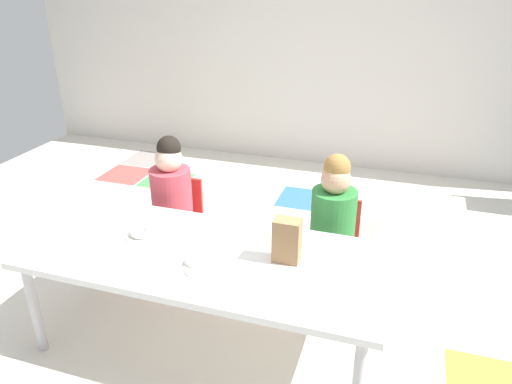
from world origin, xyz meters
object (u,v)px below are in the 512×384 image
(paper_plate_center_table, at_px, (203,268))
(donut_powdered_loose, at_px, (196,261))
(craft_table, at_px, (205,260))
(paper_plate_near_edge, at_px, (143,235))
(donut_powdered_on_plate, at_px, (142,231))
(seated_child_near_camera, at_px, (172,192))
(paper_bag_brown, at_px, (287,240))
(seated_child_middle_seat, at_px, (334,215))

(paper_plate_center_table, xyz_separation_m, donut_powdered_loose, (-0.05, 0.03, 0.01))
(craft_table, relative_size, paper_plate_near_edge, 10.01)
(donut_powdered_on_plate, xyz_separation_m, donut_powdered_loose, (0.38, -0.16, -0.01))
(seated_child_near_camera, relative_size, donut_powdered_on_plate, 7.14)
(paper_bag_brown, bearing_deg, seated_child_near_camera, 148.29)
(paper_plate_near_edge, bearing_deg, seated_child_middle_seat, 31.62)
(donut_powdered_on_plate, relative_size, donut_powdered_loose, 1.18)
(craft_table, xyz_separation_m, paper_bag_brown, (0.40, 0.06, 0.15))
(paper_plate_center_table, bearing_deg, paper_bag_brown, 29.00)
(seated_child_near_camera, xyz_separation_m, donut_powdered_on_plate, (0.12, -0.57, 0.03))
(seated_child_near_camera, relative_size, donut_powdered_loose, 8.42)
(seated_child_near_camera, height_order, donut_powdered_loose, seated_child_near_camera)
(paper_plate_near_edge, relative_size, donut_powdered_loose, 1.65)
(donut_powdered_loose, bearing_deg, craft_table, 90.96)
(paper_bag_brown, distance_m, paper_plate_near_edge, 0.79)
(craft_table, distance_m, donut_powdered_on_plate, 0.39)
(seated_child_near_camera, distance_m, donut_powdered_on_plate, 0.58)
(paper_bag_brown, xyz_separation_m, donut_powdered_on_plate, (-0.78, -0.01, -0.08))
(seated_child_near_camera, height_order, paper_plate_near_edge, seated_child_near_camera)
(seated_child_middle_seat, height_order, paper_plate_center_table, seated_child_middle_seat)
(paper_bag_brown, bearing_deg, seated_child_middle_seat, 76.21)
(paper_plate_near_edge, xyz_separation_m, donut_powdered_on_plate, (0.00, 0.00, 0.02))
(seated_child_near_camera, xyz_separation_m, paper_plate_near_edge, (0.12, -0.57, 0.01))
(craft_table, bearing_deg, seated_child_near_camera, 128.76)
(seated_child_middle_seat, bearing_deg, paper_plate_near_edge, -148.38)
(paper_plate_near_edge, xyz_separation_m, paper_plate_center_table, (0.43, -0.19, 0.00))
(paper_plate_center_table, distance_m, donut_powdered_on_plate, 0.47)
(paper_plate_near_edge, bearing_deg, donut_powdered_loose, -22.49)
(paper_bag_brown, relative_size, paper_plate_near_edge, 1.22)
(craft_table, bearing_deg, paper_plate_near_edge, 172.33)
(seated_child_near_camera, distance_m, donut_powdered_loose, 0.88)
(craft_table, bearing_deg, donut_powdered_on_plate, 172.33)
(paper_plate_near_edge, distance_m, donut_powdered_on_plate, 0.02)
(donut_powdered_loose, bearing_deg, seated_child_middle_seat, 53.34)
(seated_child_near_camera, height_order, paper_bag_brown, seated_child_near_camera)
(craft_table, xyz_separation_m, paper_plate_center_table, (0.05, -0.14, 0.05))
(paper_bag_brown, height_order, paper_plate_near_edge, paper_bag_brown)
(paper_bag_brown, bearing_deg, paper_plate_near_edge, -179.25)
(craft_table, bearing_deg, paper_bag_brown, 8.63)
(paper_bag_brown, relative_size, paper_plate_center_table, 1.22)
(paper_bag_brown, height_order, donut_powdered_loose, paper_bag_brown)
(craft_table, distance_m, seated_child_near_camera, 0.79)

